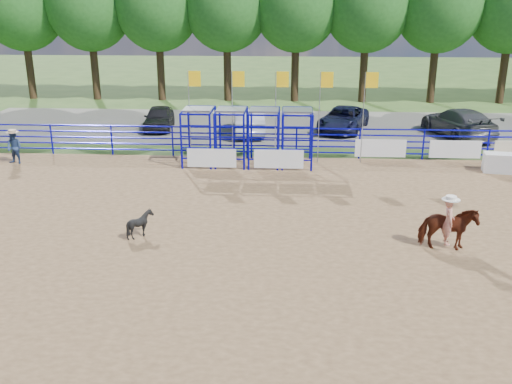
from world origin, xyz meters
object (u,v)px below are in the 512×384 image
Objects in this scene: calf at (140,224)px; car_c at (343,119)px; car_a at (159,118)px; horse_and_rider at (448,224)px; car_b at (249,121)px; car_d at (458,122)px; spectator_cowboy at (14,147)px; announcer_table at (502,163)px.

car_c is at bearing -28.96° from calf.
horse_and_rider is at bearing -57.79° from car_a.
car_b is at bearing -150.28° from car_c.
car_d is at bearing -8.28° from car_a.
car_a is (5.03, 7.75, -0.15)m from spectator_cowboy.
horse_and_rider is at bearing 58.08° from car_d.
car_b reaches higher than calf.
horse_and_rider is at bearing 108.27° from car_b.
calf is 17.88m from car_c.
car_b is 11.64m from car_d.
car_b is at bearing 114.88° from horse_and_rider.
car_b is at bearing 149.36° from announcer_table.
car_c is at bearing -4.12° from car_a.
car_a is 5.42m from car_b.
car_d is at bearing 7.82° from car_c.
calf is at bearing 74.11° from car_b.
spectator_cowboy is at bearing 41.47° from calf.
announcer_table is 9.61m from horse_and_rider.
horse_and_rider is 1.55× the size of spectator_cowboy.
car_d is at bearing -46.20° from calf.
horse_and_rider is 9.59m from calf.
car_c reaches higher than calf.
car_a is (-12.47, 16.30, -0.20)m from horse_and_rider.
spectator_cowboy is at bearing -135.29° from car_c.
spectator_cowboy is (-22.06, 0.10, 0.38)m from announcer_table.
spectator_cowboy is 0.33× the size of car_c.
horse_and_rider is 16.60m from car_c.
announcer_table is 13.59m from car_b.
horse_and_rider is 0.54× the size of car_b.
calf is 15.13m from car_b.
spectator_cowboy is at bearing 179.74° from announcer_table.
spectator_cowboy is (-17.50, 8.55, -0.05)m from horse_and_rider.
car_b is 0.94× the size of car_c.
horse_and_rider is 20.53m from car_a.
car_a is at bearing -160.95° from car_c.
car_b is at bearing -15.55° from car_d.
calf is (-9.57, 0.45, -0.41)m from horse_and_rider.
announcer_table is at bearing -34.08° from car_c.
spectator_cowboy is 17.67m from car_c.
car_c is at bearing 127.95° from announcer_table.
spectator_cowboy is at bearing 153.96° from horse_and_rider.
calf is 0.16× the size of car_d.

